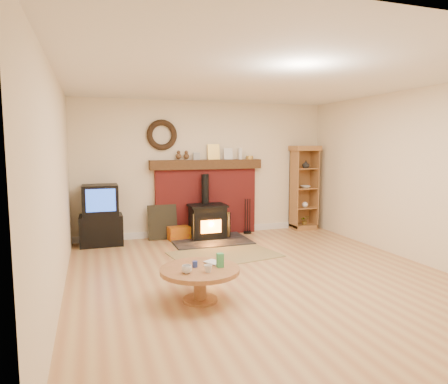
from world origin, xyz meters
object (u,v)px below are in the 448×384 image
object	(u,v)px
tv_unit	(101,216)
coffee_table	(200,274)
curio_cabinet	(304,188)
wood_stove	(208,223)

from	to	relation	value
tv_unit	coffee_table	size ratio (longest dim) A/B	1.19
curio_cabinet	coffee_table	xyz separation A→B (m)	(-3.09, -3.13, -0.56)
coffee_table	tv_unit	bearing A→B (deg)	107.90
curio_cabinet	coffee_table	bearing A→B (deg)	-134.62
wood_stove	coffee_table	bearing A→B (deg)	-107.94
tv_unit	curio_cabinet	size ratio (longest dim) A/B	0.61
wood_stove	tv_unit	bearing A→B (deg)	173.99
curio_cabinet	coffee_table	world-z (taller)	curio_cabinet
tv_unit	coffee_table	xyz separation A→B (m)	(0.99, -3.05, -0.20)
wood_stove	coffee_table	xyz separation A→B (m)	(-0.92, -2.85, -0.00)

